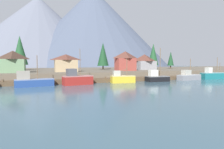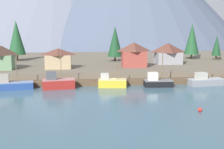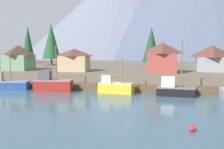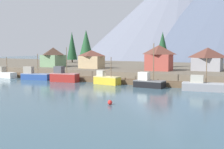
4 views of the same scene
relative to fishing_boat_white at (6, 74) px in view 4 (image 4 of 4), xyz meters
The scene contains 18 objects.
ground_plane 39.68m from the fishing_boat_white, 33.17° to the left, with size 400.00×400.00×1.00m, color #3D5B6B.
dock 33.40m from the fishing_boat_white, ahead, with size 80.00×4.00×1.60m.
shoreline_bank 47.29m from the fishing_boat_white, 45.43° to the left, with size 400.00×56.00×2.50m, color #665B4C.
mountain_west_peak 149.14m from the fishing_boat_white, 85.07° to the left, with size 143.86×143.86×65.86m, color slate.
fishing_boat_white is the anchor object (origin of this frame).
fishing_boat_blue 11.35m from the fishing_boat_white, ahead, with size 8.44×3.51×6.96m.
fishing_boat_red 21.18m from the fishing_boat_white, ahead, with size 7.34×3.75×8.70m.
fishing_boat_yellow 33.26m from the fishing_boat_white, ahead, with size 6.48×3.03×6.42m.
fishing_boat_black 43.78m from the fishing_boat_white, ahead, with size 6.53×3.34×9.46m.
fishing_boat_grey 55.12m from the fishing_boat_white, ahead, with size 8.44×3.50×6.52m.
house_tan 25.08m from the fishing_boat_white, 34.23° to the left, with size 7.02×4.57×5.36m.
house_green 15.99m from the fishing_boat_white, 67.54° to the left, with size 6.42×6.18×6.16m.
house_grey 56.61m from the fishing_boat_white, 22.12° to the left, with size 7.62×7.16×6.11m.
house_red 43.81m from the fishing_boat_white, 19.95° to the left, with size 6.88×4.56×6.76m.
conifer_near_left 34.80m from the fishing_boat_white, 79.68° to the left, with size 5.51×5.51×12.82m.
conifer_near_right 42.14m from the fishing_boat_white, 98.52° to the left, with size 4.37×4.37×12.77m.
conifer_mid_left 47.77m from the fishing_boat_white, 37.79° to the left, with size 4.71×4.71×11.03m.
channel_buoy 50.28m from the fishing_boat_white, 24.76° to the right, with size 0.70×0.70×0.70m, color red.
Camera 4 is at (32.68, -59.95, 8.41)m, focal length 46.14 mm.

